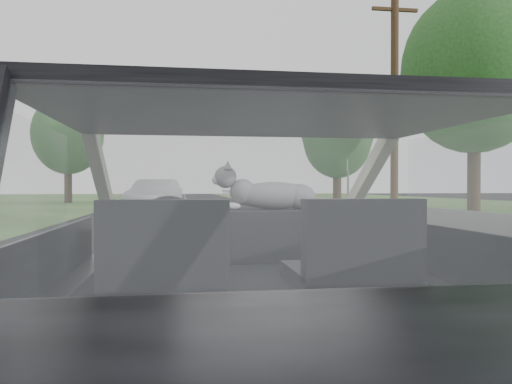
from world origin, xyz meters
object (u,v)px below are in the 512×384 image
object	(u,v)px
highway_sign	(348,185)
utility_pole	(394,105)
subject_car	(252,274)
cat	(274,194)
other_car	(154,196)

from	to	relation	value
highway_sign	utility_pole	world-z (taller)	utility_pole
subject_car	highway_sign	world-z (taller)	highway_sign
subject_car	utility_pole	size ratio (longest dim) A/B	0.56
cat	utility_pole	world-z (taller)	utility_pole
subject_car	utility_pole	world-z (taller)	utility_pole
cat	other_car	size ratio (longest dim) A/B	0.15
highway_sign	cat	bearing A→B (deg)	-94.81
subject_car	cat	world-z (taller)	subject_car
cat	utility_pole	size ratio (longest dim) A/B	0.09
utility_pole	cat	bearing A→B (deg)	-117.14
utility_pole	highway_sign	bearing A→B (deg)	82.17
subject_car	highway_sign	distance (m)	20.37
subject_car	cat	size ratio (longest dim) A/B	6.16
cat	other_car	xyz separation A→B (m)	(-1.71, 18.68, -0.38)
subject_car	utility_pole	distance (m)	13.77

